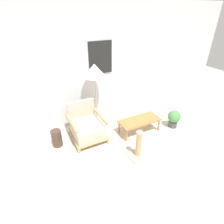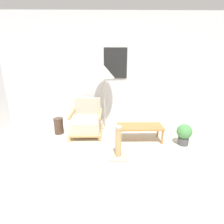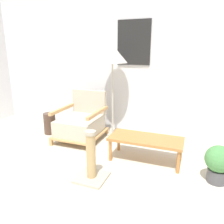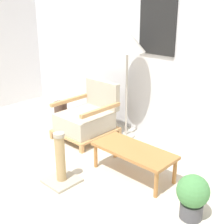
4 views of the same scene
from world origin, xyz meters
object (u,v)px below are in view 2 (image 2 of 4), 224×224
(potted_plant, at_px, (184,133))
(scratching_post, at_px, (118,146))
(floor_lamp, at_px, (104,74))
(vase, at_px, (59,126))
(coffee_table, at_px, (140,128))
(armchair, at_px, (87,122))

(potted_plant, relative_size, scratching_post, 0.74)
(floor_lamp, distance_m, potted_plant, 2.16)
(vase, relative_size, scratching_post, 0.63)
(scratching_post, bearing_deg, coffee_table, 53.70)
(floor_lamp, relative_size, coffee_table, 1.59)
(floor_lamp, xyz_separation_m, vase, (-1.05, -0.36, -1.14))
(coffee_table, bearing_deg, floor_lamp, 135.39)
(potted_plant, bearing_deg, armchair, 164.61)
(coffee_table, xyz_separation_m, vase, (-1.80, 0.38, -0.10))
(floor_lamp, bearing_deg, armchair, -135.68)
(armchair, bearing_deg, floor_lamp, 44.32)
(floor_lamp, xyz_separation_m, potted_plant, (1.61, -0.94, -1.08))
(armchair, bearing_deg, potted_plant, -15.39)
(coffee_table, xyz_separation_m, potted_plant, (0.86, -0.20, -0.05))
(floor_lamp, height_order, vase, floor_lamp)
(vase, height_order, potted_plant, potted_plant)
(armchair, distance_m, coffee_table, 1.20)
(armchair, relative_size, scratching_post, 1.32)
(coffee_table, bearing_deg, armchair, 163.12)
(armchair, xyz_separation_m, potted_plant, (2.01, -0.55, -0.04))
(potted_plant, bearing_deg, coffee_table, 166.64)
(coffee_table, distance_m, scratching_post, 0.81)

